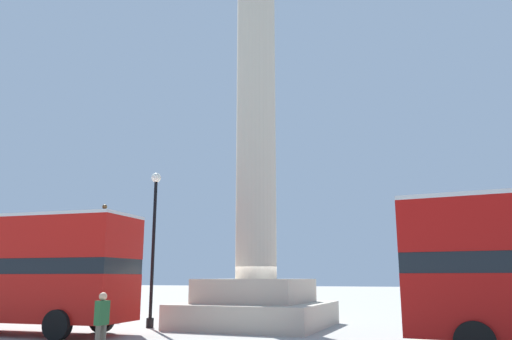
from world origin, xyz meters
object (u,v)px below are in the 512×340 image
(equestrian_statue, at_px, (100,282))
(monument_column, at_px, (256,161))
(bus_b, at_px, (0,268))
(pedestrian_near_lamp, at_px, (102,321))
(street_lamp, at_px, (154,239))

(equestrian_statue, bearing_deg, monument_column, 10.52)
(bus_b, relative_size, equestrian_statue, 1.80)
(bus_b, bearing_deg, pedestrian_near_lamp, -28.23)
(bus_b, height_order, equestrian_statue, equestrian_statue)
(pedestrian_near_lamp, bearing_deg, street_lamp, -156.41)
(bus_b, bearing_deg, monument_column, 30.49)
(pedestrian_near_lamp, bearing_deg, bus_b, -113.22)
(equestrian_statue, distance_m, street_lamp, 7.92)
(monument_column, bearing_deg, pedestrian_near_lamp, -95.88)
(monument_column, bearing_deg, equestrian_statue, 165.99)
(equestrian_statue, relative_size, street_lamp, 0.93)
(equestrian_statue, height_order, pedestrian_near_lamp, equestrian_statue)
(monument_column, distance_m, equestrian_statue, 11.78)
(bus_b, bearing_deg, equestrian_statue, 97.88)
(street_lamp, bearing_deg, bus_b, -138.91)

